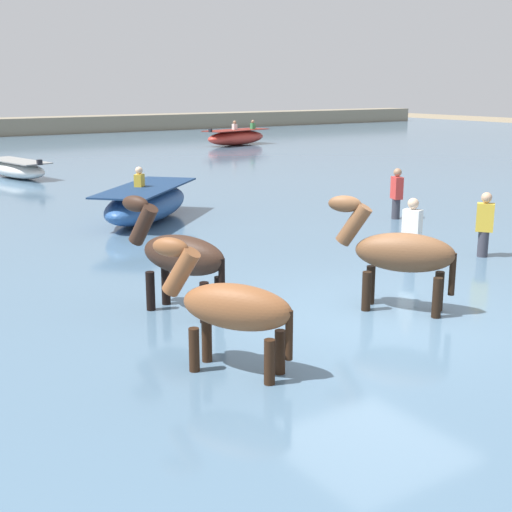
% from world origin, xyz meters
% --- Properties ---
extents(ground_plane, '(120.00, 120.00, 0.00)m').
position_xyz_m(ground_plane, '(0.00, 0.00, 0.00)').
color(ground_plane, '#84755B').
extents(water_surface, '(90.00, 90.00, 0.38)m').
position_xyz_m(water_surface, '(0.00, 10.00, 0.19)').
color(water_surface, slate).
rests_on(water_surface, ground).
extents(horse_lead_dark_bay, '(1.03, 1.83, 2.03)m').
position_xyz_m(horse_lead_dark_bay, '(-2.27, 1.65, 1.20)').
color(horse_lead_dark_bay, '#382319').
rests_on(horse_lead_dark_bay, ground).
extents(horse_trailing_chestnut, '(1.22, 1.62, 1.90)m').
position_xyz_m(horse_trailing_chestnut, '(-2.78, -0.61, 1.13)').
color(horse_trailing_chestnut, brown).
rests_on(horse_trailing_chestnut, ground).
extents(horse_flank_bay, '(1.41, 1.68, 2.04)m').
position_xyz_m(horse_flank_bay, '(0.43, -0.01, 1.21)').
color(horse_flank_bay, brown).
rests_on(horse_flank_bay, ground).
extents(boat_far_inshore, '(3.75, 3.69, 1.30)m').
position_xyz_m(boat_far_inshore, '(0.32, 8.38, 0.80)').
color(boat_far_inshore, '#28518E').
rests_on(boat_far_inshore, water_surface).
extents(boat_near_starboard, '(1.73, 3.50, 0.76)m').
position_xyz_m(boat_near_starboard, '(-0.12, 18.18, 0.69)').
color(boat_near_starboard, silver).
rests_on(boat_near_starboard, water_surface).
extents(boat_mid_outer, '(4.31, 2.41, 1.31)m').
position_xyz_m(boat_mid_outer, '(13.57, 25.58, 0.80)').
color(boat_mid_outer, '#BC382D').
rests_on(boat_mid_outer, water_surface).
extents(person_onlooker_right, '(0.30, 0.37, 1.63)m').
position_xyz_m(person_onlooker_right, '(5.51, 5.19, 0.87)').
color(person_onlooker_right, '#383842').
rests_on(person_onlooker_right, ground).
extents(person_wading_mid, '(0.36, 0.38, 1.63)m').
position_xyz_m(person_wading_mid, '(4.14, 1.45, 0.87)').
color(person_wading_mid, '#383842').
rests_on(person_wading_mid, ground).
extents(person_spectator_far, '(0.30, 0.37, 1.63)m').
position_xyz_m(person_spectator_far, '(2.49, 1.74, 0.87)').
color(person_spectator_far, '#383842').
rests_on(person_spectator_far, ground).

